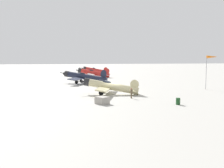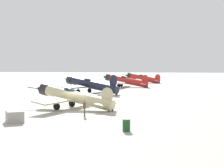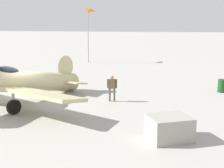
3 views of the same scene
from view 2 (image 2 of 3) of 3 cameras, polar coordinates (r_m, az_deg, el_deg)
The scene contains 8 objects.
ground_plane at distance 37.76m, azimuth -6.07°, elevation -4.33°, with size 400.00×400.00×0.00m, color #A8A59E.
airplane_foreground at distance 37.88m, azimuth -6.74°, elevation -2.16°, with size 10.84×10.93×2.84m.
airplane_mid_apron at distance 58.35m, azimuth -3.81°, elevation -0.09°, with size 11.27×12.06×3.51m.
airplane_far_line at distance 75.58m, azimuth 2.27°, elevation 0.56°, with size 10.54×12.04×3.15m.
airplane_outer_stand at distance 93.37m, azimuth 5.23°, elevation 0.97°, with size 10.96×12.07×3.19m.
ground_crew_mechanic at distance 32.23m, azimuth -4.74°, elevation -3.85°, with size 0.28×0.63×1.63m.
equipment_crate at distance 30.13m, azimuth -16.36°, elevation -5.40°, with size 2.06×2.15×1.00m.
fuel_drum at distance 25.04m, azimuth 2.49°, elevation -7.10°, with size 0.61×0.61×0.92m.
Camera 2 is at (9.20, -36.29, 4.93)m, focal length 53.25 mm.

